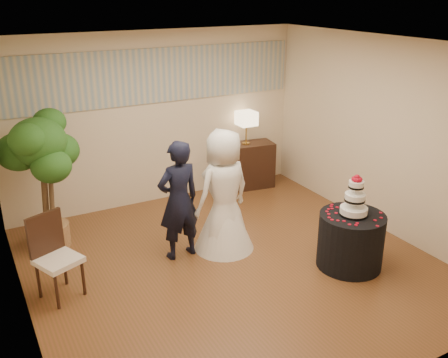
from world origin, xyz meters
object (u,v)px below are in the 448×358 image
console (246,166)px  ficus_tree (43,182)px  cake_table (351,240)px  table_lamp (246,128)px  groom (179,200)px  wedding_cake (355,195)px  side_chair (58,258)px  bride (224,191)px

console → ficus_tree: ficus_tree is taller
cake_table → table_lamp: size_ratio=1.44×
ficus_tree → cake_table: bearing=-35.8°
groom → cake_table: size_ratio=1.94×
groom → console: (2.05, 1.71, -0.40)m
wedding_cake → table_lamp: (0.22, 3.00, 0.11)m
wedding_cake → console: wedding_cake is taller
groom → side_chair: 1.65m
ficus_tree → wedding_cake: bearing=-35.8°
cake_table → console: console is taller
side_chair → cake_table: bearing=-40.6°
groom → table_lamp: 2.68m
side_chair → bride: bearing=-20.1°
console → side_chair: 4.13m
groom → cake_table: 2.28m
bride → cake_table: size_ratio=2.04×
cake_table → ficus_tree: (-3.31, 2.38, 0.61)m
table_lamp → side_chair: size_ratio=0.57×
bride → ficus_tree: (-2.10, 1.19, 0.12)m
bride → wedding_cake: size_ratio=3.13×
console → groom: bearing=-132.1°
wedding_cake → table_lamp: table_lamp is taller
cake_table → ficus_tree: ficus_tree is taller
ficus_tree → groom: bearing=-36.6°
cake_table → ficus_tree: bearing=144.2°
bride → cake_table: (1.20, -1.20, -0.49)m
bride → cake_table: 1.77m
bride → cake_table: bride is taller
groom → side_chair: (-1.61, -0.21, -0.31)m
groom → table_lamp: (2.05, 1.71, 0.30)m
groom → wedding_cake: groom is taller
console → cake_table: bearing=-86.2°
cake_table → table_lamp: table_lamp is taller
cake_table → bride: bearing=135.1°
groom → ficus_tree: (-1.48, 1.10, 0.16)m
wedding_cake → side_chair: (-3.43, 1.08, -0.49)m
cake_table → side_chair: size_ratio=0.83×
groom → table_lamp: bearing=-146.3°
cake_table → side_chair: side_chair is taller
groom → ficus_tree: ficus_tree is taller
bride → console: size_ratio=1.73×
bride → side_chair: bearing=-7.9°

